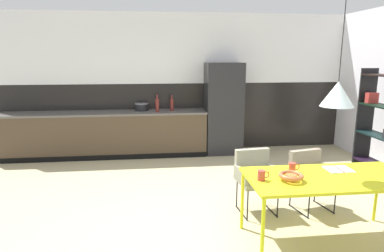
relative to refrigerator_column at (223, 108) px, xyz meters
The scene contains 17 objects.
ground_plane 3.43m from the refrigerator_column, 106.29° to the right, with size 9.62×9.62×0.00m, color tan.
back_wall_splashback_dark 1.02m from the refrigerator_column, 158.78° to the left, with size 7.40×0.12×1.42m, color black.
back_wall_panel_upper 1.56m from the refrigerator_column, 158.78° to the left, with size 7.40×0.12×1.42m, color white.
kitchen_counter 2.48m from the refrigerator_column, behind, with size 4.12×0.63×0.90m.
refrigerator_column is the anchor object (origin of this frame).
dining_table 3.53m from the refrigerator_column, 83.30° to the right, with size 1.75×0.81×0.74m.
armchair_head_of_table 2.80m from the refrigerator_column, 77.39° to the right, with size 0.57×0.56×0.76m.
armchair_near_window 2.71m from the refrigerator_column, 92.83° to the right, with size 0.53×0.52×0.79m.
fruit_bowl 3.58m from the refrigerator_column, 90.74° to the right, with size 0.25×0.25×0.08m.
open_book 3.38m from the refrigerator_column, 79.51° to the right, with size 0.28×0.24×0.02m.
mug_white_ceramic 3.55m from the refrigerator_column, 95.48° to the right, with size 0.13×0.08×0.11m.
mug_dark_espresso 3.33m from the refrigerator_column, 88.74° to the right, with size 0.12×0.08×0.11m.
cooking_pot 1.66m from the refrigerator_column, behind, with size 0.27×0.27×0.17m.
bottle_wine_green 1.36m from the refrigerator_column, behind, with size 0.07×0.07×0.34m.
bottle_vinegar_dark 1.06m from the refrigerator_column, behind, with size 0.07×0.07×0.32m.
open_shelf_unit 2.83m from the refrigerator_column, 39.92° to the right, with size 0.30×0.85×1.85m.
pendant_lamp_over_table_near 3.60m from the refrigerator_column, 83.31° to the right, with size 0.33×0.33×1.31m.
Camera 1 is at (-0.48, -3.44, 1.99)m, focal length 31.04 mm.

